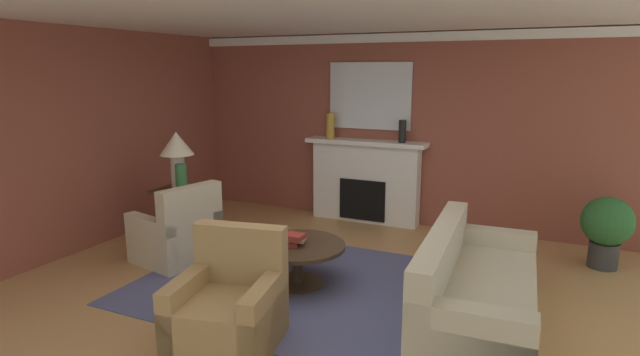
{
  "coord_description": "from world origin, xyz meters",
  "views": [
    {
      "loc": [
        2.05,
        -4.18,
        2.23
      ],
      "look_at": [
        -0.35,
        1.01,
        1.0
      ],
      "focal_mm": 28.39,
      "sensor_mm": 36.0,
      "label": 1
    }
  ],
  "objects_px": {
    "fireplace": "(365,183)",
    "table_lamp": "(177,149)",
    "sofa": "(474,294)",
    "vase_on_side_table": "(181,178)",
    "coffee_table": "(298,254)",
    "side_table": "(180,211)",
    "potted_plant": "(607,226)",
    "mantel_mirror": "(370,96)",
    "vase_mantel_right": "(402,131)",
    "armchair_facing_fireplace": "(229,310)",
    "armchair_near_window": "(177,236)",
    "vase_mantel_left": "(330,126)"
  },
  "relations": [
    {
      "from": "armchair_near_window",
      "to": "side_table",
      "type": "height_order",
      "value": "armchair_near_window"
    },
    {
      "from": "fireplace",
      "to": "table_lamp",
      "type": "distance_m",
      "value": 2.75
    },
    {
      "from": "vase_mantel_right",
      "to": "potted_plant",
      "type": "xyz_separation_m",
      "value": [
        2.56,
        -0.53,
        -0.89
      ]
    },
    {
      "from": "armchair_near_window",
      "to": "table_lamp",
      "type": "distance_m",
      "value": 1.22
    },
    {
      "from": "vase_on_side_table",
      "to": "potted_plant",
      "type": "distance_m",
      "value": 5.1
    },
    {
      "from": "mantel_mirror",
      "to": "table_lamp",
      "type": "relative_size",
      "value": 1.65
    },
    {
      "from": "mantel_mirror",
      "to": "coffee_table",
      "type": "distance_m",
      "value": 3.01
    },
    {
      "from": "side_table",
      "to": "vase_mantel_left",
      "type": "distance_m",
      "value": 2.48
    },
    {
      "from": "mantel_mirror",
      "to": "sofa",
      "type": "relative_size",
      "value": 0.58
    },
    {
      "from": "armchair_facing_fireplace",
      "to": "coffee_table",
      "type": "distance_m",
      "value": 1.3
    },
    {
      "from": "fireplace",
      "to": "side_table",
      "type": "bearing_deg",
      "value": -136.4
    },
    {
      "from": "sofa",
      "to": "vase_on_side_table",
      "type": "xyz_separation_m",
      "value": [
        -3.74,
        0.65,
        0.58
      ]
    },
    {
      "from": "armchair_facing_fireplace",
      "to": "side_table",
      "type": "bearing_deg",
      "value": 137.53
    },
    {
      "from": "armchair_near_window",
      "to": "coffee_table",
      "type": "xyz_separation_m",
      "value": [
        1.6,
        -0.0,
        0.03
      ]
    },
    {
      "from": "vase_mantel_right",
      "to": "vase_mantel_left",
      "type": "distance_m",
      "value": 1.1
    },
    {
      "from": "sofa",
      "to": "table_lamp",
      "type": "xyz_separation_m",
      "value": [
        -3.89,
        0.77,
        0.93
      ]
    },
    {
      "from": "armchair_facing_fireplace",
      "to": "potted_plant",
      "type": "distance_m",
      "value": 4.34
    },
    {
      "from": "vase_on_side_table",
      "to": "potted_plant",
      "type": "height_order",
      "value": "vase_on_side_table"
    },
    {
      "from": "armchair_near_window",
      "to": "vase_mantel_left",
      "type": "bearing_deg",
      "value": 69.6
    },
    {
      "from": "sofa",
      "to": "vase_mantel_left",
      "type": "relative_size",
      "value": 5.68
    },
    {
      "from": "coffee_table",
      "to": "vase_mantel_left",
      "type": "distance_m",
      "value": 2.75
    },
    {
      "from": "side_table",
      "to": "potted_plant",
      "type": "bearing_deg",
      "value": 14.0
    },
    {
      "from": "potted_plant",
      "to": "sofa",
      "type": "bearing_deg",
      "value": -119.6
    },
    {
      "from": "fireplace",
      "to": "side_table",
      "type": "height_order",
      "value": "fireplace"
    },
    {
      "from": "fireplace",
      "to": "potted_plant",
      "type": "height_order",
      "value": "fireplace"
    },
    {
      "from": "sofa",
      "to": "armchair_near_window",
      "type": "height_order",
      "value": "armchair_near_window"
    },
    {
      "from": "vase_on_side_table",
      "to": "vase_mantel_left",
      "type": "relative_size",
      "value": 0.96
    },
    {
      "from": "fireplace",
      "to": "potted_plant",
      "type": "relative_size",
      "value": 2.16
    },
    {
      "from": "armchair_near_window",
      "to": "potted_plant",
      "type": "relative_size",
      "value": 1.15
    },
    {
      "from": "armchair_facing_fireplace",
      "to": "potted_plant",
      "type": "relative_size",
      "value": 1.14
    },
    {
      "from": "mantel_mirror",
      "to": "sofa",
      "type": "height_order",
      "value": "mantel_mirror"
    },
    {
      "from": "sofa",
      "to": "vase_on_side_table",
      "type": "bearing_deg",
      "value": 170.17
    },
    {
      "from": "sofa",
      "to": "coffee_table",
      "type": "distance_m",
      "value": 1.82
    },
    {
      "from": "sofa",
      "to": "mantel_mirror",
      "type": "bearing_deg",
      "value": 125.69
    },
    {
      "from": "coffee_table",
      "to": "table_lamp",
      "type": "height_order",
      "value": "table_lamp"
    },
    {
      "from": "armchair_facing_fireplace",
      "to": "table_lamp",
      "type": "bearing_deg",
      "value": 137.53
    },
    {
      "from": "side_table",
      "to": "potted_plant",
      "type": "height_order",
      "value": "potted_plant"
    },
    {
      "from": "armchair_near_window",
      "to": "table_lamp",
      "type": "relative_size",
      "value": 1.28
    },
    {
      "from": "coffee_table",
      "to": "vase_on_side_table",
      "type": "bearing_deg",
      "value": 164.97
    },
    {
      "from": "sofa",
      "to": "vase_mantel_right",
      "type": "distance_m",
      "value": 3.12
    },
    {
      "from": "sofa",
      "to": "vase_on_side_table",
      "type": "height_order",
      "value": "vase_on_side_table"
    },
    {
      "from": "mantel_mirror",
      "to": "armchair_near_window",
      "type": "xyz_separation_m",
      "value": [
        -1.45,
        -2.6,
        -1.55
      ]
    },
    {
      "from": "armchair_near_window",
      "to": "side_table",
      "type": "relative_size",
      "value": 1.37
    },
    {
      "from": "armchair_facing_fireplace",
      "to": "coffee_table",
      "type": "relative_size",
      "value": 0.95
    },
    {
      "from": "armchair_facing_fireplace",
      "to": "vase_mantel_left",
      "type": "distance_m",
      "value": 3.96
    },
    {
      "from": "mantel_mirror",
      "to": "vase_on_side_table",
      "type": "relative_size",
      "value": 3.45
    },
    {
      "from": "armchair_near_window",
      "to": "armchair_facing_fireplace",
      "type": "distance_m",
      "value": 2.1
    },
    {
      "from": "vase_on_side_table",
      "to": "potted_plant",
      "type": "bearing_deg",
      "value": 15.72
    },
    {
      "from": "vase_mantel_right",
      "to": "potted_plant",
      "type": "relative_size",
      "value": 0.38
    },
    {
      "from": "vase_mantel_right",
      "to": "side_table",
      "type": "bearing_deg",
      "value": -144.19
    }
  ]
}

